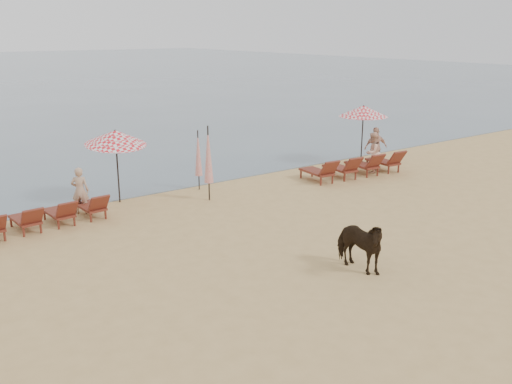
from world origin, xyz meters
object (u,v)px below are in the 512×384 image
(umbrella_open_left_b, at_px, (116,137))
(beachgoer_right_a, at_px, (372,153))
(umbrella_open_right, at_px, (363,111))
(beachgoer_left, at_px, (80,191))
(cow, at_px, (358,245))
(umbrella_closed_left, at_px, (198,153))
(umbrella_closed_right, at_px, (208,155))
(beachgoer_right_b, at_px, (376,147))
(lounger_cluster_right, at_px, (355,165))
(lounger_cluster_left, at_px, (44,215))

(umbrella_open_left_b, height_order, beachgoer_right_a, umbrella_open_left_b)
(umbrella_open_right, relative_size, beachgoer_left, 1.69)
(cow, bearing_deg, umbrella_open_right, 40.29)
(umbrella_closed_left, relative_size, beachgoer_right_a, 1.32)
(umbrella_closed_right, bearing_deg, umbrella_open_left_b, 148.08)
(umbrella_closed_left, relative_size, cow, 1.38)
(beachgoer_right_a, bearing_deg, beachgoer_right_b, -155.75)
(umbrella_closed_left, height_order, cow, umbrella_closed_left)
(lounger_cluster_right, distance_m, umbrella_open_left_b, 9.30)
(umbrella_open_left_b, relative_size, beachgoer_left, 1.71)
(cow, relative_size, beachgoer_left, 1.05)
(beachgoer_left, bearing_deg, umbrella_open_left_b, -129.28)
(lounger_cluster_right, relative_size, umbrella_open_right, 1.67)
(umbrella_closed_left, bearing_deg, beachgoer_left, -177.45)
(lounger_cluster_right, distance_m, cow, 9.21)
(umbrella_open_right, distance_m, cow, 11.66)
(umbrella_open_left_b, xyz_separation_m, umbrella_closed_right, (2.55, -1.59, -0.63))
(cow, bearing_deg, beachgoer_right_b, 37.26)
(umbrella_open_left_b, relative_size, beachgoer_right_a, 1.55)
(lounger_cluster_left, distance_m, beachgoer_left, 1.57)
(beachgoer_left, xyz_separation_m, beachgoer_right_a, (11.34, -1.73, 0.08))
(lounger_cluster_right, xyz_separation_m, umbrella_open_left_b, (-8.86, 2.22, 1.75))
(umbrella_closed_left, height_order, beachgoer_right_a, umbrella_closed_left)
(umbrella_open_right, xyz_separation_m, beachgoer_left, (-12.19, 0.33, -1.52))
(lounger_cluster_left, xyz_separation_m, umbrella_open_right, (13.54, 0.40, 1.87))
(umbrella_closed_left, distance_m, umbrella_closed_right, 1.42)
(umbrella_open_right, distance_m, beachgoer_left, 12.29)
(lounger_cluster_right, height_order, umbrella_open_left_b, umbrella_open_left_b)
(lounger_cluster_left, relative_size, beachgoer_right_a, 2.21)
(umbrella_open_left_b, bearing_deg, beachgoer_right_a, -22.72)
(lounger_cluster_right, bearing_deg, cow, -130.08)
(lounger_cluster_right, relative_size, cow, 2.68)
(lounger_cluster_left, distance_m, umbrella_closed_left, 5.90)
(beachgoer_left, relative_size, beachgoer_right_a, 0.91)
(umbrella_open_left_b, distance_m, beachgoer_right_a, 10.21)
(beachgoer_right_a, bearing_deg, umbrella_open_right, -131.73)
(lounger_cluster_left, xyz_separation_m, umbrella_closed_left, (5.75, 0.93, 0.94))
(lounger_cluster_left, height_order, lounger_cluster_right, lounger_cluster_right)
(lounger_cluster_left, relative_size, beachgoer_left, 2.44)
(cow, bearing_deg, beachgoer_left, 111.63)
(lounger_cluster_left, xyz_separation_m, beachgoer_left, (1.35, 0.73, 0.35))
(cow, relative_size, beachgoer_right_a, 0.96)
(umbrella_closed_right, relative_size, cow, 1.63)
(umbrella_open_left_b, height_order, umbrella_open_right, umbrella_open_left_b)
(lounger_cluster_left, relative_size, umbrella_open_left_b, 1.43)
(beachgoer_left, distance_m, beachgoer_right_a, 11.48)
(umbrella_open_left_b, xyz_separation_m, beachgoer_left, (-1.46, -0.44, -1.45))
(umbrella_closed_left, height_order, beachgoer_left, umbrella_closed_left)
(umbrella_open_right, bearing_deg, umbrella_closed_left, -168.28)
(cow, bearing_deg, beachgoer_right_a, 37.80)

